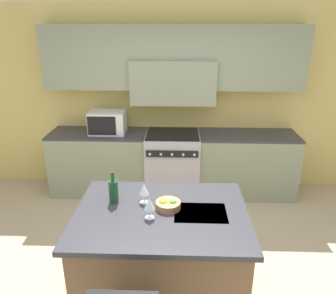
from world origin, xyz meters
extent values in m
plane|color=tan|center=(0.00, 0.00, 0.00)|extent=(10.00, 10.00, 0.00)
cube|color=#DBC166|center=(0.00, 2.28, 1.35)|extent=(10.00, 0.06, 2.70)
cube|color=gray|center=(0.00, 2.08, 1.98)|extent=(3.57, 0.34, 0.85)
cube|color=gray|center=(0.00, 2.05, 1.65)|extent=(1.17, 0.40, 0.60)
cube|color=gray|center=(-1.09, 1.94, 0.45)|extent=(1.40, 0.62, 0.90)
cube|color=#333338|center=(-1.09, 1.94, 0.92)|extent=(1.40, 0.62, 0.03)
cube|color=gray|center=(1.09, 1.94, 0.45)|extent=(1.40, 0.62, 0.90)
cube|color=#333338|center=(1.09, 1.94, 0.92)|extent=(1.40, 0.62, 0.03)
cube|color=#B7B7BC|center=(0.00, 1.92, 0.46)|extent=(0.77, 0.66, 0.92)
cube|color=black|center=(0.00, 1.92, 0.93)|extent=(0.74, 0.61, 0.01)
cube|color=black|center=(0.00, 1.57, 0.76)|extent=(0.71, 0.02, 0.09)
cylinder|color=silver|center=(-0.30, 1.56, 0.76)|extent=(0.04, 0.02, 0.04)
cylinder|color=silver|center=(-0.15, 1.56, 0.76)|extent=(0.04, 0.02, 0.04)
cylinder|color=silver|center=(0.00, 1.56, 0.76)|extent=(0.04, 0.02, 0.04)
cylinder|color=silver|center=(0.15, 1.56, 0.76)|extent=(0.04, 0.02, 0.04)
cylinder|color=silver|center=(0.30, 1.56, 0.76)|extent=(0.04, 0.02, 0.04)
cube|color=silver|center=(-0.93, 1.94, 1.09)|extent=(0.50, 0.36, 0.32)
cube|color=black|center=(-0.98, 1.75, 1.09)|extent=(0.39, 0.01, 0.26)
cube|color=brown|center=(-0.05, -0.15, 0.44)|extent=(1.38, 1.01, 0.88)
cube|color=#333338|center=(-0.05, -0.15, 0.90)|extent=(1.46, 1.10, 0.04)
cube|color=#2D2D30|center=(0.28, -0.15, 0.92)|extent=(0.44, 0.32, 0.01)
cylinder|color=#B2B2B7|center=(0.28, 0.04, 0.92)|extent=(0.02, 0.02, 0.00)
cylinder|color=#194723|center=(-0.48, 0.01, 1.03)|extent=(0.08, 0.08, 0.20)
cylinder|color=#194723|center=(-0.48, 0.01, 1.17)|extent=(0.03, 0.03, 0.09)
cylinder|color=white|center=(-0.14, -0.24, 0.93)|extent=(0.08, 0.08, 0.01)
cylinder|color=white|center=(-0.14, -0.24, 0.97)|extent=(0.01, 0.01, 0.08)
cone|color=white|center=(-0.14, -0.24, 1.06)|extent=(0.08, 0.08, 0.11)
cylinder|color=white|center=(-0.21, 0.00, 0.93)|extent=(0.08, 0.08, 0.01)
cylinder|color=white|center=(-0.21, 0.00, 0.97)|extent=(0.01, 0.01, 0.08)
cone|color=white|center=(-0.21, 0.00, 1.06)|extent=(0.08, 0.08, 0.11)
cylinder|color=#996B47|center=(0.01, -0.08, 0.96)|extent=(0.22, 0.22, 0.06)
sphere|color=gold|center=(-0.03, -0.08, 0.98)|extent=(0.08, 0.08, 0.08)
sphere|color=#66A83D|center=(0.05, -0.08, 0.98)|extent=(0.07, 0.07, 0.07)
camera|label=1|loc=(0.09, -2.53, 2.42)|focal=35.00mm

